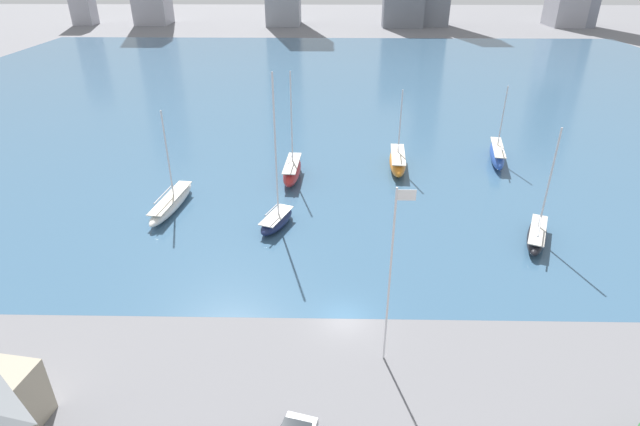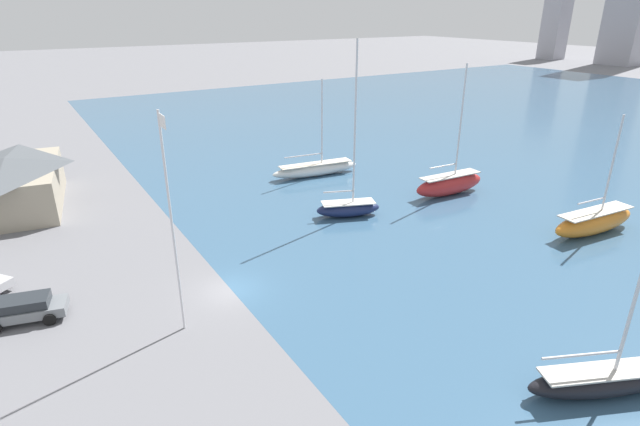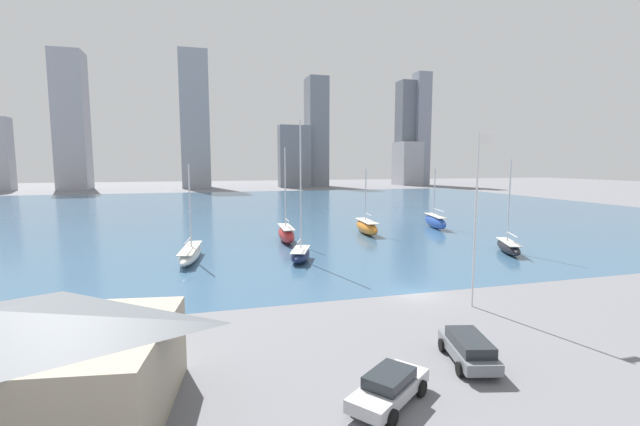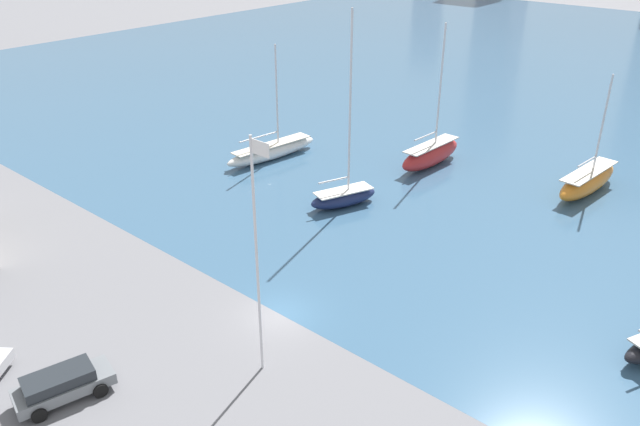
# 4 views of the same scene
# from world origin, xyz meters

# --- Properties ---
(ground_plane) EXTENTS (500.00, 500.00, 0.00)m
(ground_plane) POSITION_xyz_m (0.00, 0.00, 0.00)
(ground_plane) COLOR slate
(harbor_water) EXTENTS (180.00, 140.00, 0.00)m
(harbor_water) POSITION_xyz_m (0.00, 70.00, 0.00)
(harbor_water) COLOR #385B7A
(harbor_water) RESTS_ON ground_plane
(flag_pole) EXTENTS (1.24, 0.14, 13.39)m
(flag_pole) POSITION_xyz_m (2.72, -4.17, 7.20)
(flag_pole) COLOR silver
(flag_pole) RESTS_ON ground_plane
(sailboat_red) EXTENTS (2.45, 8.70, 13.31)m
(sailboat_red) POSITION_xyz_m (-5.95, 26.90, 1.19)
(sailboat_red) COLOR #B72828
(sailboat_red) RESTS_ON harbor_water
(sailboat_navy) EXTENTS (4.05, 6.36, 15.91)m
(sailboat_navy) POSITION_xyz_m (-6.73, 14.57, 0.94)
(sailboat_navy) COLOR #19234C
(sailboat_navy) RESTS_ON harbor_water
(sailboat_white) EXTENTS (3.27, 10.82, 11.06)m
(sailboat_white) POSITION_xyz_m (-18.81, 18.33, 0.84)
(sailboat_white) COLOR white
(sailboat_white) RESTS_ON harbor_water
(sailboat_orange) EXTENTS (2.95, 9.52, 10.31)m
(sailboat_orange) POSITION_xyz_m (7.69, 30.45, 1.11)
(sailboat_orange) COLOR orange
(sailboat_orange) RESTS_ON harbor_water
(sailboat_blue) EXTENTS (3.69, 10.04, 10.18)m
(sailboat_blue) POSITION_xyz_m (21.45, 33.11, 1.16)
(sailboat_blue) COLOR #284CA8
(sailboat_blue) RESTS_ON harbor_water
(sailboat_black) EXTENTS (4.83, 7.99, 11.61)m
(sailboat_black) POSITION_xyz_m (19.29, 12.09, 0.83)
(sailboat_black) COLOR black
(sailboat_black) RESTS_ON harbor_water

